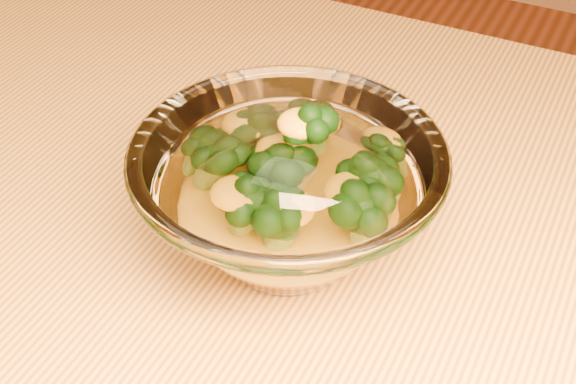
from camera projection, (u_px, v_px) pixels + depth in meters
The scene contains 3 objects.
glass_bowl at pixel (288, 197), 0.49m from camera, with size 0.19×0.19×0.09m.
cheese_sauce at pixel (288, 219), 0.50m from camera, with size 0.10×0.10×0.03m, color #FDAF15.
broccoli_heap at pixel (294, 173), 0.50m from camera, with size 0.14×0.12×0.07m.
Camera 1 is at (0.10, -0.27, 1.12)m, focal length 50.00 mm.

